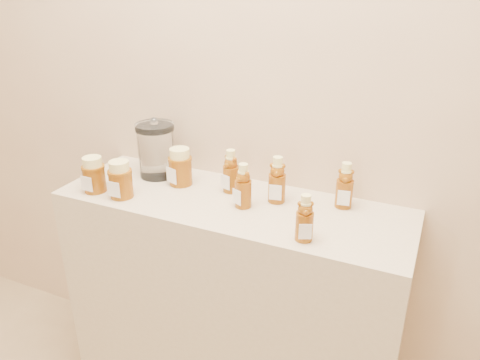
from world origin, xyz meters
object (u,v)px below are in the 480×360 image
at_px(bear_bottle_back_left, 231,168).
at_px(bear_bottle_front_left, 243,183).
at_px(display_table, 232,309).
at_px(glass_canister, 156,148).
at_px(honey_jar_left, 94,174).

relative_size(bear_bottle_back_left, bear_bottle_front_left, 1.03).
xyz_separation_m(display_table, bear_bottle_back_left, (-0.03, 0.07, 0.54)).
bearing_deg(display_table, bear_bottle_back_left, 114.64).
relative_size(bear_bottle_back_left, glass_canister, 0.79).
relative_size(bear_bottle_back_left, honey_jar_left, 1.38).
bearing_deg(honey_jar_left, bear_bottle_back_left, 25.85).
xyz_separation_m(display_table, glass_canister, (-0.35, 0.09, 0.56)).
relative_size(display_table, glass_canister, 5.46).
bearing_deg(bear_bottle_front_left, glass_canister, -170.48).
distance_m(honey_jar_left, glass_canister, 0.25).
bearing_deg(honey_jar_left, display_table, 16.07).
height_order(bear_bottle_back_left, honey_jar_left, bear_bottle_back_left).
distance_m(display_table, bear_bottle_front_left, 0.54).
bearing_deg(bear_bottle_back_left, display_table, -48.42).
bearing_deg(glass_canister, honey_jar_left, -120.25).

